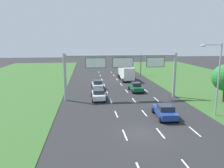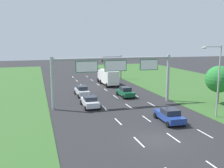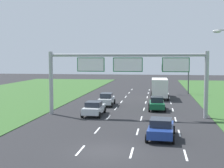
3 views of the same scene
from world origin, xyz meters
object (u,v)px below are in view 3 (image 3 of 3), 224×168
at_px(traffic_light_mast, 177,72).
at_px(car_near_red, 107,99).
at_px(car_lead_silver, 157,104).
at_px(car_mid_lane, 161,128).
at_px(car_far_ahead, 94,108).
at_px(sign_gantry, 127,70).
at_px(box_truck, 159,87).

bearing_deg(traffic_light_mast, car_near_red, -123.43).
xyz_separation_m(car_lead_silver, car_mid_lane, (0.39, -13.38, -0.01)).
xyz_separation_m(car_mid_lane, car_far_ahead, (-7.21, 8.86, 0.00)).
xyz_separation_m(car_lead_silver, sign_gantry, (-3.19, -4.46, 4.17)).
height_order(car_near_red, traffic_light_mast, traffic_light_mast).
distance_m(car_mid_lane, car_far_ahead, 11.42).
relative_size(car_lead_silver, box_truck, 0.51).
height_order(car_mid_lane, box_truck, box_truck).
distance_m(sign_gantry, traffic_light_mast, 23.50).
bearing_deg(car_near_red, box_truck, 50.01).
distance_m(car_lead_silver, car_mid_lane, 13.38).
relative_size(box_truck, sign_gantry, 0.47).
relative_size(car_far_ahead, traffic_light_mast, 0.79).
height_order(car_lead_silver, car_mid_lane, car_lead_silver).
height_order(car_near_red, sign_gantry, sign_gantry).
distance_m(car_near_red, car_far_ahead, 7.30).
bearing_deg(sign_gantry, car_lead_silver, 54.43).
bearing_deg(car_near_red, sign_gantry, -66.25).
distance_m(car_mid_lane, box_truck, 24.99).
distance_m(car_far_ahead, traffic_light_mast, 25.00).
bearing_deg(sign_gantry, traffic_light_mast, 73.55).
height_order(car_lead_silver, box_truck, box_truck).
xyz_separation_m(car_far_ahead, box_truck, (7.17, 16.12, 0.92)).
relative_size(car_lead_silver, car_mid_lane, 0.91).
bearing_deg(car_near_red, car_lead_silver, -24.35).
bearing_deg(box_truck, car_lead_silver, -92.59).
relative_size(box_truck, traffic_light_mast, 1.44).
xyz_separation_m(car_far_ahead, traffic_light_mast, (10.28, 22.57, 3.09)).
relative_size(car_lead_silver, sign_gantry, 0.24).
relative_size(car_far_ahead, box_truck, 0.55).
height_order(car_lead_silver, sign_gantry, sign_gantry).
distance_m(box_truck, traffic_light_mast, 7.48).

